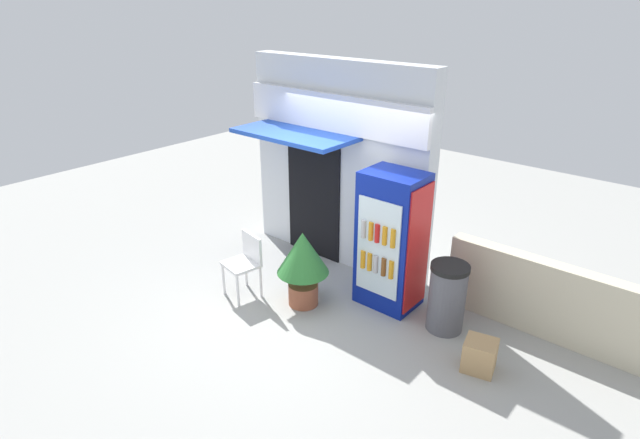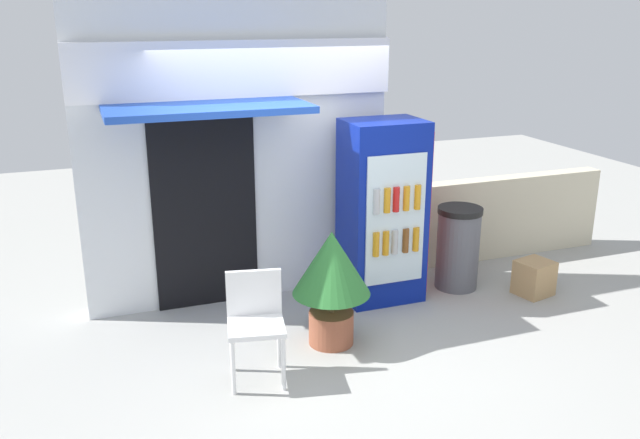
{
  "view_description": "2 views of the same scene",
  "coord_description": "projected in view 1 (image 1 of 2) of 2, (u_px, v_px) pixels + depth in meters",
  "views": [
    {
      "loc": [
        4.02,
        -4.36,
        3.8
      ],
      "look_at": [
        0.27,
        0.09,
        1.25
      ],
      "focal_mm": 28.87,
      "sensor_mm": 36.0,
      "label": 1
    },
    {
      "loc": [
        -1.87,
        -4.96,
        2.84
      ],
      "look_at": [
        -0.01,
        0.08,
        1.14
      ],
      "focal_mm": 37.32,
      "sensor_mm": 36.0,
      "label": 2
    }
  ],
  "objects": [
    {
      "name": "storefront_building",
      "position": [
        337.0,
        163.0,
        7.51
      ],
      "size": [
        3.05,
        1.12,
        3.02
      ],
      "color": "silver",
      "rests_on": "ground"
    },
    {
      "name": "stone_boundary_wall",
      "position": [
        552.0,
        301.0,
        6.06
      ],
      "size": [
        2.58,
        0.21,
        0.96
      ],
      "primitive_type": "cube",
      "color": "beige",
      "rests_on": "ground"
    },
    {
      "name": "cardboard_box",
      "position": [
        480.0,
        355.0,
        5.62
      ],
      "size": [
        0.4,
        0.38,
        0.36
      ],
      "primitive_type": "cube",
      "rotation": [
        0.0,
        0.0,
        0.23
      ],
      "color": "tan",
      "rests_on": "ground"
    },
    {
      "name": "potted_plant_near_shop",
      "position": [
        303.0,
        259.0,
        6.64
      ],
      "size": [
        0.68,
        0.68,
        1.04
      ],
      "color": "#995138",
      "rests_on": "ground"
    },
    {
      "name": "plastic_chair",
      "position": [
        246.0,
        260.0,
        6.93
      ],
      "size": [
        0.51,
        0.49,
        0.87
      ],
      "color": "white",
      "rests_on": "ground"
    },
    {
      "name": "ground",
      "position": [
        300.0,
        301.0,
        6.95
      ],
      "size": [
        16.0,
        16.0,
        0.0
      ],
      "primitive_type": "plane",
      "color": "#A3A39E"
    },
    {
      "name": "drink_cooler",
      "position": [
        391.0,
        241.0,
        6.58
      ],
      "size": [
        0.79,
        0.65,
        1.83
      ],
      "color": "navy",
      "rests_on": "ground"
    },
    {
      "name": "trash_bin",
      "position": [
        447.0,
        297.0,
        6.22
      ],
      "size": [
        0.47,
        0.47,
        0.88
      ],
      "color": "#595960",
      "rests_on": "ground"
    }
  ]
}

